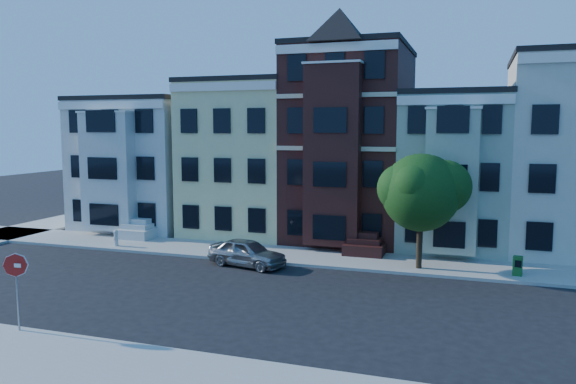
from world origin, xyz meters
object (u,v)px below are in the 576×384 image
(stop_sign, at_px, (17,287))
(newspaper_box, at_px, (518,266))
(fire_hydrant, at_px, (116,240))
(street_tree, at_px, (421,198))
(parked_car, at_px, (247,253))

(stop_sign, bearing_deg, newspaper_box, 32.69)
(fire_hydrant, bearing_deg, newspaper_box, 0.88)
(newspaper_box, bearing_deg, street_tree, -169.85)
(newspaper_box, relative_size, stop_sign, 0.30)
(fire_hydrant, distance_m, stop_sign, 14.16)
(fire_hydrant, bearing_deg, parked_car, -9.73)
(parked_car, bearing_deg, fire_hydrant, 92.98)
(stop_sign, bearing_deg, fire_hydrant, 106.64)
(street_tree, distance_m, stop_sign, 18.33)
(street_tree, bearing_deg, newspaper_box, 0.44)
(parked_car, xyz_separation_m, fire_hydrant, (-9.13, 1.57, -0.19))
(street_tree, height_order, fire_hydrant, street_tree)
(newspaper_box, distance_m, stop_sign, 21.67)
(street_tree, relative_size, fire_hydrant, 9.28)
(parked_car, distance_m, newspaper_box, 13.34)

